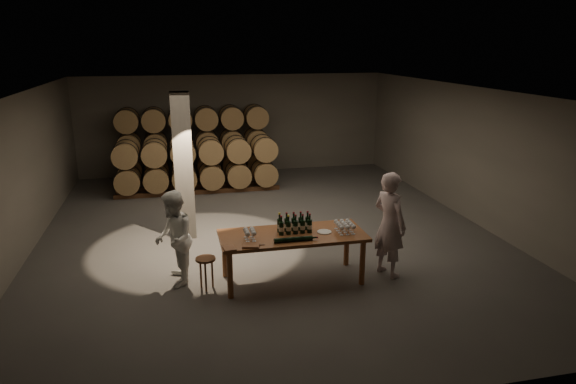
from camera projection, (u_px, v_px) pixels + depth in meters
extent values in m
plane|color=#555250|center=(268.00, 233.00, 11.74)|extent=(12.00, 12.00, 0.00)
plane|color=#605E59|center=(266.00, 91.00, 10.84)|extent=(12.00, 12.00, 0.00)
plane|color=slate|center=(234.00, 124.00, 16.91)|extent=(10.00, 0.00, 10.00)
plane|color=slate|center=(365.00, 285.00, 5.67)|extent=(10.00, 0.00, 10.00)
plane|color=slate|center=(21.00, 177.00, 10.24)|extent=(0.00, 12.00, 12.00)
plane|color=slate|center=(471.00, 154.00, 12.35)|extent=(0.00, 12.00, 12.00)
cube|color=slate|center=(183.00, 167.00, 11.10)|extent=(0.40, 0.40, 3.20)
cylinder|color=brown|center=(230.00, 275.00, 8.63)|extent=(0.10, 0.10, 0.84)
cylinder|color=brown|center=(362.00, 262.00, 9.13)|extent=(0.10, 0.10, 0.84)
cylinder|color=brown|center=(225.00, 255.00, 9.43)|extent=(0.10, 0.10, 0.84)
cylinder|color=brown|center=(347.00, 245.00, 9.93)|extent=(0.10, 0.10, 0.84)
cube|color=brown|center=(292.00, 235.00, 9.15)|extent=(2.60, 1.10, 0.06)
cube|color=brown|center=(197.00, 180.00, 16.03)|extent=(4.70, 0.10, 0.12)
cube|color=brown|center=(196.00, 175.00, 16.59)|extent=(4.70, 0.10, 0.12)
cylinder|color=#A07548|center=(131.00, 168.00, 15.78)|extent=(0.70, 0.95, 0.70)
cylinder|color=black|center=(131.00, 170.00, 15.54)|extent=(0.73, 0.04, 0.73)
cylinder|color=black|center=(132.00, 166.00, 16.03)|extent=(0.73, 0.04, 0.73)
cylinder|color=#A07548|center=(157.00, 167.00, 15.95)|extent=(0.70, 0.95, 0.70)
cylinder|color=black|center=(157.00, 169.00, 15.70)|extent=(0.73, 0.04, 0.73)
cylinder|color=black|center=(157.00, 165.00, 16.19)|extent=(0.73, 0.04, 0.73)
cylinder|color=#A07548|center=(183.00, 166.00, 16.11)|extent=(0.70, 0.95, 0.70)
cylinder|color=black|center=(183.00, 167.00, 15.87)|extent=(0.73, 0.04, 0.73)
cylinder|color=black|center=(183.00, 164.00, 16.35)|extent=(0.73, 0.04, 0.73)
cylinder|color=#A07548|center=(208.00, 164.00, 16.28)|extent=(0.70, 0.95, 0.70)
cylinder|color=black|center=(208.00, 166.00, 16.03)|extent=(0.73, 0.04, 0.73)
cylinder|color=black|center=(207.00, 163.00, 16.52)|extent=(0.73, 0.04, 0.73)
cylinder|color=#A07548|center=(232.00, 163.00, 16.44)|extent=(0.70, 0.95, 0.70)
cylinder|color=black|center=(233.00, 165.00, 16.20)|extent=(0.73, 0.04, 0.73)
cylinder|color=black|center=(231.00, 161.00, 16.68)|extent=(0.73, 0.04, 0.73)
cylinder|color=#A07548|center=(256.00, 162.00, 16.60)|extent=(0.70, 0.95, 0.70)
cylinder|color=black|center=(258.00, 164.00, 16.36)|extent=(0.73, 0.04, 0.73)
cylinder|color=black|center=(255.00, 160.00, 16.85)|extent=(0.73, 0.04, 0.73)
cylinder|color=#A07548|center=(129.00, 144.00, 15.57)|extent=(0.70, 0.95, 0.70)
cylinder|color=black|center=(129.00, 146.00, 15.33)|extent=(0.73, 0.04, 0.73)
cylinder|color=black|center=(130.00, 143.00, 15.82)|extent=(0.73, 0.04, 0.73)
cylinder|color=#A07548|center=(156.00, 143.00, 15.74)|extent=(0.70, 0.95, 0.70)
cylinder|color=black|center=(155.00, 145.00, 15.50)|extent=(0.73, 0.04, 0.73)
cylinder|color=black|center=(156.00, 142.00, 15.98)|extent=(0.73, 0.04, 0.73)
cylinder|color=#A07548|center=(181.00, 142.00, 15.90)|extent=(0.70, 0.95, 0.70)
cylinder|color=black|center=(182.00, 144.00, 15.66)|extent=(0.73, 0.04, 0.73)
cylinder|color=black|center=(181.00, 141.00, 16.15)|extent=(0.73, 0.04, 0.73)
cylinder|color=#A07548|center=(207.00, 141.00, 16.07)|extent=(0.70, 0.95, 0.70)
cylinder|color=black|center=(207.00, 143.00, 15.83)|extent=(0.73, 0.04, 0.73)
cylinder|color=black|center=(206.00, 140.00, 16.31)|extent=(0.73, 0.04, 0.73)
cylinder|color=#A07548|center=(232.00, 140.00, 16.23)|extent=(0.70, 0.95, 0.70)
cylinder|color=black|center=(233.00, 142.00, 15.99)|extent=(0.73, 0.04, 0.73)
cylinder|color=black|center=(231.00, 139.00, 16.48)|extent=(0.73, 0.04, 0.73)
cylinder|color=#A07548|center=(256.00, 139.00, 16.40)|extent=(0.70, 0.95, 0.70)
cylinder|color=black|center=(257.00, 141.00, 16.15)|extent=(0.73, 0.04, 0.73)
cylinder|color=black|center=(255.00, 138.00, 16.64)|extent=(0.73, 0.04, 0.73)
cylinder|color=#A07548|center=(127.00, 120.00, 15.37)|extent=(0.70, 0.95, 0.70)
cylinder|color=black|center=(126.00, 121.00, 15.12)|extent=(0.73, 0.04, 0.73)
cylinder|color=black|center=(128.00, 119.00, 15.61)|extent=(0.73, 0.04, 0.73)
cylinder|color=#A07548|center=(154.00, 119.00, 15.53)|extent=(0.70, 0.95, 0.70)
cylinder|color=black|center=(154.00, 121.00, 15.29)|extent=(0.73, 0.04, 0.73)
cylinder|color=black|center=(154.00, 118.00, 15.78)|extent=(0.73, 0.04, 0.73)
cylinder|color=#A07548|center=(180.00, 119.00, 15.70)|extent=(0.70, 0.95, 0.70)
cylinder|color=black|center=(180.00, 120.00, 15.45)|extent=(0.73, 0.04, 0.73)
cylinder|color=black|center=(180.00, 117.00, 15.94)|extent=(0.73, 0.04, 0.73)
cylinder|color=#A07548|center=(206.00, 118.00, 15.86)|extent=(0.70, 0.95, 0.70)
cylinder|color=black|center=(206.00, 119.00, 15.62)|extent=(0.73, 0.04, 0.73)
cylinder|color=black|center=(205.00, 117.00, 16.11)|extent=(0.73, 0.04, 0.73)
cylinder|color=#A07548|center=(231.00, 117.00, 16.03)|extent=(0.70, 0.95, 0.70)
cylinder|color=black|center=(232.00, 118.00, 15.78)|extent=(0.73, 0.04, 0.73)
cylinder|color=black|center=(230.00, 116.00, 16.27)|extent=(0.73, 0.04, 0.73)
cylinder|color=#A07548|center=(256.00, 116.00, 16.19)|extent=(0.70, 0.95, 0.70)
cylinder|color=black|center=(257.00, 117.00, 15.95)|extent=(0.73, 0.04, 0.73)
cylinder|color=black|center=(254.00, 115.00, 16.43)|extent=(0.73, 0.04, 0.73)
cube|color=brown|center=(199.00, 192.00, 14.72)|extent=(4.70, 0.10, 0.12)
cube|color=brown|center=(198.00, 187.00, 15.28)|extent=(4.70, 0.10, 0.12)
cylinder|color=#A07548|center=(128.00, 180.00, 14.47)|extent=(0.70, 0.95, 0.70)
cylinder|color=black|center=(127.00, 182.00, 14.23)|extent=(0.73, 0.04, 0.73)
cylinder|color=black|center=(129.00, 177.00, 14.71)|extent=(0.73, 0.04, 0.73)
cylinder|color=#A07548|center=(156.00, 178.00, 14.63)|extent=(0.70, 0.95, 0.70)
cylinder|color=black|center=(156.00, 180.00, 14.39)|extent=(0.73, 0.04, 0.73)
cylinder|color=black|center=(157.00, 176.00, 14.88)|extent=(0.73, 0.04, 0.73)
cylinder|color=#A07548|center=(184.00, 176.00, 14.80)|extent=(0.70, 0.95, 0.70)
cylinder|color=black|center=(184.00, 179.00, 14.56)|extent=(0.73, 0.04, 0.73)
cylinder|color=black|center=(184.00, 174.00, 15.04)|extent=(0.73, 0.04, 0.73)
cylinder|color=#A07548|center=(211.00, 175.00, 14.96)|extent=(0.70, 0.95, 0.70)
cylinder|color=black|center=(212.00, 177.00, 14.72)|extent=(0.73, 0.04, 0.73)
cylinder|color=black|center=(211.00, 173.00, 15.21)|extent=(0.73, 0.04, 0.73)
cylinder|color=#A07548|center=(238.00, 174.00, 15.13)|extent=(0.70, 0.95, 0.70)
cylinder|color=black|center=(239.00, 176.00, 14.89)|extent=(0.73, 0.04, 0.73)
cylinder|color=black|center=(237.00, 171.00, 15.37)|extent=(0.73, 0.04, 0.73)
cylinder|color=#A07548|center=(264.00, 172.00, 15.29)|extent=(0.70, 0.95, 0.70)
cylinder|color=black|center=(265.00, 174.00, 15.05)|extent=(0.73, 0.04, 0.73)
cylinder|color=black|center=(262.00, 170.00, 15.54)|extent=(0.73, 0.04, 0.73)
cylinder|color=#A07548|center=(126.00, 154.00, 14.26)|extent=(0.70, 0.95, 0.70)
cylinder|color=black|center=(125.00, 156.00, 14.02)|extent=(0.73, 0.04, 0.73)
cylinder|color=black|center=(126.00, 152.00, 14.51)|extent=(0.73, 0.04, 0.73)
cylinder|color=#A07548|center=(154.00, 153.00, 14.43)|extent=(0.70, 0.95, 0.70)
cylinder|color=black|center=(154.00, 154.00, 14.18)|extent=(0.73, 0.04, 0.73)
cylinder|color=black|center=(155.00, 151.00, 14.67)|extent=(0.73, 0.04, 0.73)
cylinder|color=#A07548|center=(183.00, 151.00, 14.59)|extent=(0.70, 0.95, 0.70)
cylinder|color=black|center=(183.00, 153.00, 14.35)|extent=(0.73, 0.04, 0.73)
cylinder|color=black|center=(182.00, 150.00, 14.84)|extent=(0.73, 0.04, 0.73)
cylinder|color=#A07548|center=(210.00, 150.00, 14.76)|extent=(0.70, 0.95, 0.70)
cylinder|color=black|center=(211.00, 152.00, 14.51)|extent=(0.73, 0.04, 0.73)
cylinder|color=black|center=(210.00, 148.00, 15.00)|extent=(0.73, 0.04, 0.73)
cylinder|color=#A07548|center=(237.00, 149.00, 14.92)|extent=(0.70, 0.95, 0.70)
cylinder|color=black|center=(238.00, 151.00, 14.68)|extent=(0.73, 0.04, 0.73)
cylinder|color=black|center=(236.00, 147.00, 15.17)|extent=(0.73, 0.04, 0.73)
cylinder|color=#A07548|center=(264.00, 148.00, 15.09)|extent=(0.70, 0.95, 0.70)
cylinder|color=black|center=(265.00, 149.00, 14.84)|extent=(0.73, 0.04, 0.73)
cylinder|color=black|center=(262.00, 146.00, 15.33)|extent=(0.73, 0.04, 0.73)
cylinder|color=black|center=(281.00, 228.00, 9.07)|extent=(0.09, 0.09, 0.24)
cylinder|color=silver|center=(281.00, 229.00, 9.07)|extent=(0.09, 0.09, 0.08)
cylinder|color=black|center=(281.00, 219.00, 9.02)|extent=(0.03, 0.03, 0.10)
cylinder|color=yellow|center=(281.00, 216.00, 9.01)|extent=(0.04, 0.04, 0.03)
cylinder|color=black|center=(280.00, 226.00, 9.21)|extent=(0.09, 0.09, 0.24)
cylinder|color=silver|center=(280.00, 226.00, 9.22)|extent=(0.09, 0.09, 0.08)
cylinder|color=black|center=(279.00, 217.00, 9.16)|extent=(0.03, 0.03, 0.10)
cylinder|color=maroon|center=(279.00, 214.00, 9.15)|extent=(0.04, 0.04, 0.03)
cylinder|color=black|center=(288.00, 228.00, 9.10)|extent=(0.09, 0.09, 0.24)
cylinder|color=silver|center=(288.00, 228.00, 9.10)|extent=(0.09, 0.09, 0.08)
cylinder|color=black|center=(288.00, 219.00, 9.05)|extent=(0.03, 0.03, 0.10)
cylinder|color=maroon|center=(288.00, 216.00, 9.04)|extent=(0.04, 0.04, 0.03)
cylinder|color=black|center=(287.00, 225.00, 9.24)|extent=(0.09, 0.09, 0.24)
cylinder|color=silver|center=(287.00, 226.00, 9.24)|extent=(0.09, 0.09, 0.08)
cylinder|color=black|center=(287.00, 216.00, 9.19)|extent=(0.03, 0.03, 0.10)
cylinder|color=yellow|center=(287.00, 213.00, 9.18)|extent=(0.04, 0.04, 0.03)
cylinder|color=black|center=(296.00, 227.00, 9.13)|extent=(0.09, 0.09, 0.24)
cylinder|color=silver|center=(296.00, 228.00, 9.13)|extent=(0.09, 0.09, 0.08)
cylinder|color=black|center=(296.00, 218.00, 9.08)|extent=(0.03, 0.03, 0.10)
cylinder|color=yellow|center=(296.00, 215.00, 9.06)|extent=(0.04, 0.04, 0.03)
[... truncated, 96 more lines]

